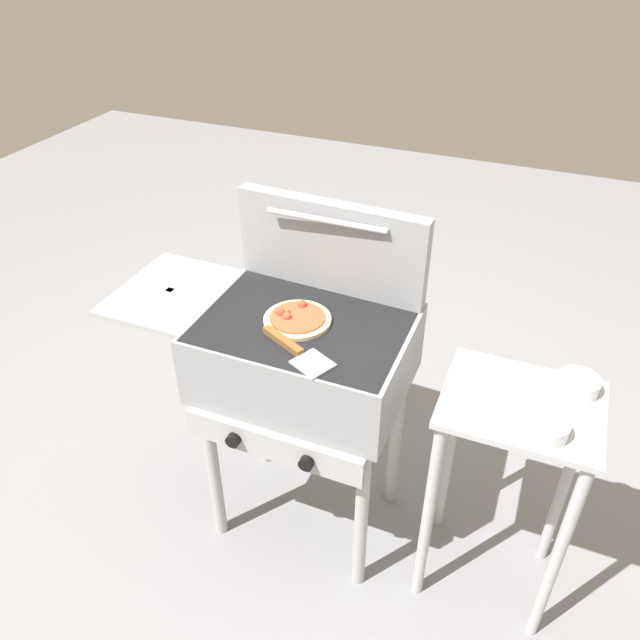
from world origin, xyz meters
name	(u,v)px	position (x,y,z in m)	size (l,w,h in m)	color
ground_plane	(308,513)	(0.00, 0.00, 0.00)	(8.00, 8.00, 0.00)	gray
grill	(301,359)	(-0.01, 0.00, 0.76)	(0.96, 0.53, 0.90)	gray
grill_lid_open	(331,246)	(0.00, 0.21, 1.05)	(0.63, 0.09, 0.30)	gray
pizza_pepperoni	(297,318)	(-0.02, -0.01, 0.91)	(0.21, 0.21, 0.04)	beige
spatula	(295,350)	(0.03, -0.15, 0.91)	(0.26, 0.17, 0.02)	#B7BABF
prep_table	(508,460)	(0.66, 0.00, 0.57)	(0.44, 0.36, 0.80)	#B2B2B7
topping_bowl_near	(578,385)	(0.79, 0.11, 0.82)	(0.12, 0.12, 0.04)	silver
topping_bowl_far	(546,428)	(0.73, -0.10, 0.82)	(0.12, 0.12, 0.04)	silver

